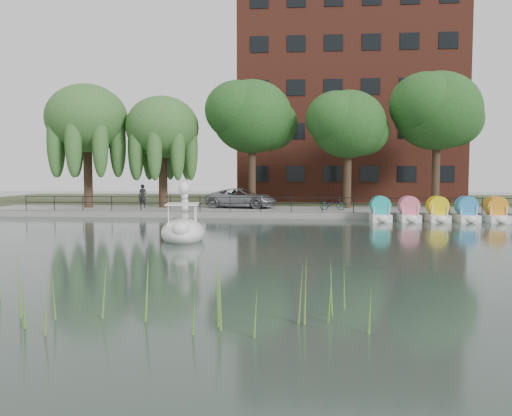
# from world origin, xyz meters

# --- Properties ---
(ground_plane) EXTENTS (120.00, 120.00, 0.00)m
(ground_plane) POSITION_xyz_m (0.00, 0.00, 0.00)
(ground_plane) COLOR #36433C
(promenade) EXTENTS (40.00, 6.00, 0.40)m
(promenade) POSITION_xyz_m (0.00, 16.00, 0.20)
(promenade) COLOR gray
(promenade) RESTS_ON ground_plane
(kerb) EXTENTS (40.00, 0.25, 0.40)m
(kerb) POSITION_xyz_m (0.00, 13.05, 0.20)
(kerb) COLOR gray
(kerb) RESTS_ON ground_plane
(land_strip) EXTENTS (60.00, 22.00, 0.36)m
(land_strip) POSITION_xyz_m (0.00, 30.00, 0.18)
(land_strip) COLOR #47512D
(land_strip) RESTS_ON ground_plane
(railing) EXTENTS (32.00, 0.05, 1.00)m
(railing) POSITION_xyz_m (0.00, 13.25, 1.15)
(railing) COLOR black
(railing) RESTS_ON promenade
(apartment_building) EXTENTS (20.00, 10.07, 18.00)m
(apartment_building) POSITION_xyz_m (7.00, 29.97, 9.36)
(apartment_building) COLOR #4C1E16
(apartment_building) RESTS_ON land_strip
(willow_left) EXTENTS (5.88, 5.88, 9.01)m
(willow_left) POSITION_xyz_m (-13.00, 16.50, 6.87)
(willow_left) COLOR #473323
(willow_left) RESTS_ON promenade
(willow_mid) EXTENTS (5.32, 5.32, 8.15)m
(willow_mid) POSITION_xyz_m (-7.50, 17.00, 6.25)
(willow_mid) COLOR #473323
(willow_mid) RESTS_ON promenade
(broadleaf_center) EXTENTS (6.00, 6.00, 9.25)m
(broadleaf_center) POSITION_xyz_m (-1.00, 18.00, 7.06)
(broadleaf_center) COLOR #473323
(broadleaf_center) RESTS_ON promenade
(broadleaf_right) EXTENTS (5.40, 5.40, 8.32)m
(broadleaf_right) POSITION_xyz_m (6.00, 17.50, 6.39)
(broadleaf_right) COLOR #473323
(broadleaf_right) RESTS_ON promenade
(broadleaf_far) EXTENTS (6.30, 6.30, 9.71)m
(broadleaf_far) POSITION_xyz_m (12.50, 18.50, 7.40)
(broadleaf_far) COLOR #473323
(broadleaf_far) RESTS_ON promenade
(minivan) EXTENTS (3.89, 6.30, 1.63)m
(minivan) POSITION_xyz_m (-1.67, 16.90, 1.21)
(minivan) COLOR gray
(minivan) RESTS_ON promenade
(bicycle) EXTENTS (0.69, 1.75, 1.00)m
(bicycle) POSITION_xyz_m (4.80, 15.26, 0.90)
(bicycle) COLOR gray
(bicycle) RESTS_ON promenade
(pedestrian) EXTENTS (0.76, 0.55, 1.98)m
(pedestrian) POSITION_xyz_m (-8.78, 16.11, 1.39)
(pedestrian) COLOR black
(pedestrian) RESTS_ON promenade
(swan_boat) EXTENTS (2.34, 3.25, 2.54)m
(swan_boat) POSITION_xyz_m (-2.56, 2.24, 0.55)
(swan_boat) COLOR white
(swan_boat) RESTS_ON ground_plane
(pedal_boat_row) EXTENTS (11.35, 1.70, 1.40)m
(pedal_boat_row) POSITION_xyz_m (12.56, 11.75, 0.61)
(pedal_boat_row) COLOR white
(pedal_boat_row) RESTS_ON ground_plane
(reed_bank) EXTENTS (24.00, 2.40, 1.20)m
(reed_bank) POSITION_xyz_m (2.00, -9.50, 0.60)
(reed_bank) COLOR #669938
(reed_bank) RESTS_ON ground_plane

